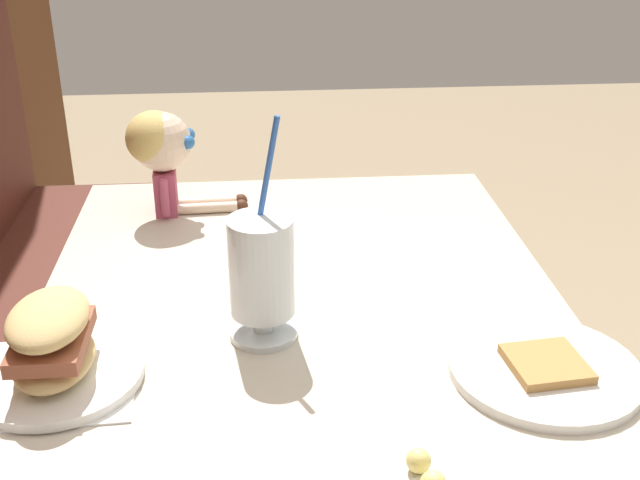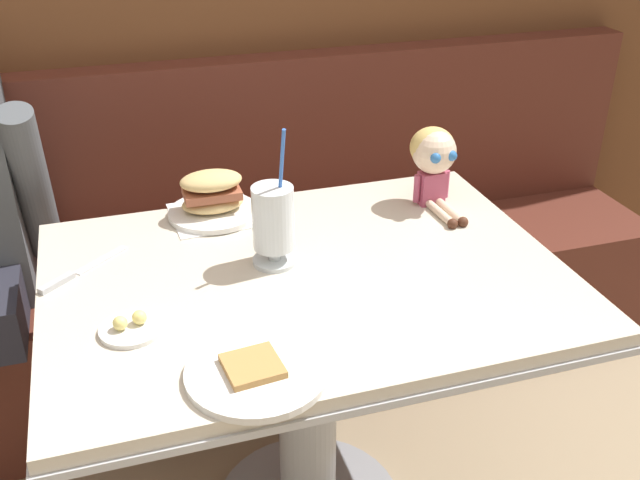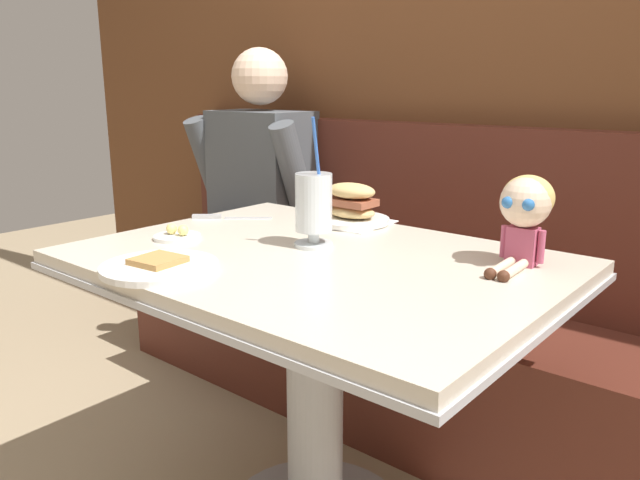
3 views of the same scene
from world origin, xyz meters
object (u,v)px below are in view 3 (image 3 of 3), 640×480
Objects in this scene: toast_plate at (159,266)px; milkshake_glass at (314,207)px; butter_knife at (218,217)px; seated_doll at (525,207)px; diner_patron at (255,187)px; sandwich_plate at (351,207)px; butter_saucer at (177,235)px.

milkshake_glass is at bearing 71.11° from toast_plate.
toast_plate is at bearing -54.67° from butter_knife.
diner_patron reaches higher than seated_doll.
sandwich_plate is at bearing 30.59° from butter_knife.
milkshake_glass is 1.43× the size of seated_doll.
milkshake_glass is 0.39× the size of diner_patron.
diner_patron is at bearing 158.79° from sandwich_plate.
toast_plate is 1.13× the size of seated_doll.
diner_patron is (-0.31, 0.46, -0.00)m from butter_knife.
butter_saucer is 0.81m from diner_patron.
butter_knife is at bearing 115.03° from butter_saucer.
seated_doll is (0.45, 0.17, 0.03)m from milkshake_glass.
butter_knife is at bearing 171.34° from milkshake_glass.
toast_plate is 2.08× the size of butter_saucer.
toast_plate is at bearing -136.99° from seated_doll.
butter_saucer is at bearing -118.20° from sandwich_plate.
sandwich_plate is at bearing 170.26° from seated_doll.
sandwich_plate is 0.55m from seated_doll.
diner_patron is at bearing 163.82° from seated_doll.
butter_knife is at bearing -172.94° from seated_doll.
butter_saucer is 0.54× the size of seated_doll.
butter_saucer is 0.15× the size of diner_patron.
milkshake_glass is (0.12, 0.36, 0.09)m from toast_plate.
butter_knife is 0.55m from diner_patron.
sandwich_plate reaches higher than toast_plate.
seated_doll is at bearing -9.74° from sandwich_plate.
milkshake_glass is 1.64× the size of butter_knife.
butter_saucer is at bearing -156.16° from seated_doll.
seated_doll is at bearing 23.84° from butter_saucer.
milkshake_glass is 0.91m from diner_patron.
butter_knife is at bearing -55.55° from diner_patron.
diner_patron reaches higher than butter_knife.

